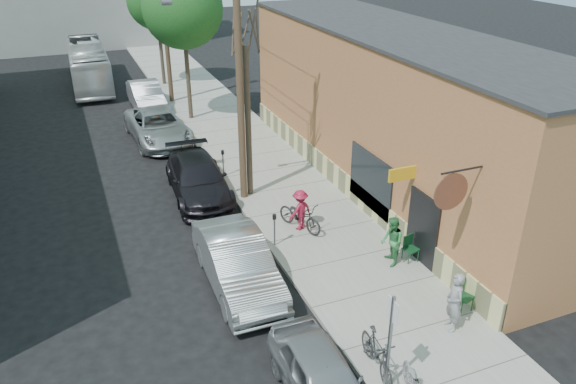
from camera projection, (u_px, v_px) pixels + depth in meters
name	position (u px, v px, depth m)	size (l,w,h in m)	color
ground	(228.00, 290.00, 17.81)	(120.00, 120.00, 0.00)	black
sidewalk	(246.00, 149.00, 28.36)	(4.50, 58.00, 0.15)	#9A998F
cafe_building	(396.00, 111.00, 23.55)	(6.60, 20.20, 6.61)	#A4653C
sign_post	(390.00, 335.00, 13.14)	(0.07, 0.45, 2.80)	slate
parking_meter_near	(274.00, 225.00, 19.59)	(0.14, 0.14, 1.24)	slate
parking_meter_far	(223.00, 159.00, 24.90)	(0.14, 0.14, 1.24)	slate
utility_pole_near	(238.00, 72.00, 21.09)	(3.57, 0.28, 10.00)	#503A28
utility_pole_far	(164.00, 16.00, 33.29)	(1.80, 0.28, 10.00)	#503A28
tree_bare	(248.00, 123.00, 22.36)	(0.24, 0.24, 6.18)	#44392C
tree_leafy_mid	(183.00, 9.00, 29.91)	(4.32, 4.32, 8.27)	#44392C
tree_leafy_far	(156.00, 0.00, 36.80)	(3.88, 3.88, 7.52)	#44392C
patio_chair_a	(411.00, 249.00, 18.90)	(0.50, 0.50, 0.88)	#103B1E
patio_chair_b	(464.00, 297.00, 16.53)	(0.50, 0.50, 0.88)	#103B1E
patron_grey	(454.00, 302.00, 15.54)	(0.66, 0.43, 1.81)	gray
patron_green	(392.00, 242.00, 18.51)	(0.84, 0.65, 1.72)	#338144
cyclist	(300.00, 210.00, 20.66)	(1.02, 0.59, 1.58)	maroon
cyclist_bike	(300.00, 216.00, 20.77)	(0.72, 2.06, 1.08)	black
parked_bike_a	(377.00, 353.00, 14.20)	(0.54, 1.91, 1.15)	black
car_0	(322.00, 379.00, 13.43)	(1.66, 4.13, 1.41)	#97999E
car_1	(238.00, 264.00, 17.63)	(1.81, 5.18, 1.71)	#9FA3A6
car_2	(198.00, 179.00, 23.47)	(2.23, 5.48, 1.59)	black
car_3	(158.00, 127.00, 29.26)	(2.67, 5.80, 1.61)	#A6ABAE
car_4	(146.00, 96.00, 34.25)	(1.72, 4.94, 1.63)	#A6A7AD
bus	(89.00, 65.00, 38.76)	(2.39, 10.21, 2.84)	silver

